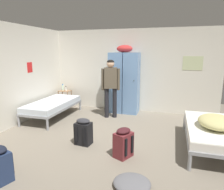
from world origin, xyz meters
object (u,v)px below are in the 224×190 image
Objects in this scene: bed_left_rear at (53,105)px; bedding_heap at (216,122)px; locker_bank at (124,82)px; backpack_maroon at (123,143)px; bed_right at (210,130)px; clothes_pile_grey at (132,183)px; person_traveler at (111,83)px; shelf_unit at (65,97)px; water_bottle at (63,88)px; lotion_bottle at (66,89)px; backpack_black at (84,132)px.

bed_left_rear is 4.21m from bedding_heap.
backpack_maroon is (0.64, -2.76, -0.71)m from locker_bank.
locker_bank is at bearing 138.15° from bed_right.
bedding_heap is (0.07, -0.11, 0.22)m from bed_right.
person_traveler is at bearing 112.52° from clothes_pile_grey.
locker_bank is 3.09m from bedding_heap.
bedding_heap reaches higher than shelf_unit.
clothes_pile_grey is at bearing -127.36° from bed_right.
shelf_unit is at bearing 130.45° from clothes_pile_grey.
backpack_maroon is (2.81, -2.80, -0.41)m from water_bottle.
person_traveler is at bearing -111.34° from locker_bank.
bedding_heap is at bearing -25.64° from lotion_bottle.
locker_bank is 2.04m from lotion_bottle.
bed_right is at bearing 26.92° from backpack_maroon.
shelf_unit is 0.33m from water_bottle.
lotion_bottle is (-4.21, 1.95, 0.26)m from bed_right.
lotion_bottle is at bearing 130.12° from clothes_pile_grey.
lotion_bottle is at bearing 134.16° from backpack_maroon.
locker_bank is at bearing 84.00° from backpack_black.
bed_right is at bearing -11.71° from bed_left_rear.
bed_right is at bearing -41.85° from locker_bank.
person_traveler is 7.56× the size of water_bottle.
person_traveler is at bearing -18.99° from lotion_bottle.
bed_left_rear is 3.54× the size of clothes_pile_grey.
bedding_heap is at bearing -25.51° from water_bottle.
lotion_bottle is at bearing -21.80° from water_bottle.
locker_bank is at bearing 103.07° from backpack_maroon.
backpack_maroon reaches higher than bed_right.
bedding_heap is 4.86× the size of lotion_bottle.
backpack_black is (-2.46, -0.51, -0.12)m from bed_right.
clothes_pile_grey is (1.23, -1.09, -0.20)m from backpack_black.
locker_bank is 3.76× the size of backpack_maroon.
bed_left_rear is 1.78m from person_traveler.
locker_bank is at bearing -1.04° from water_bottle.
bed_left_rear is 1.15× the size of person_traveler.
person_traveler is 10.19× the size of lotion_bottle.
backpack_maroon is (-1.62, -0.68, -0.34)m from bedding_heap.
bed_right is at bearing 121.75° from bedding_heap.
water_bottle is at bearing 105.75° from bed_left_rear.
bed_left_rear is at bearing 146.72° from backpack_maroon.
shelf_unit is 0.30× the size of bed_left_rear.
shelf_unit reaches higher than backpack_black.
bedding_heap is at bearing -29.94° from person_traveler.
shelf_unit is 1.18m from bed_left_rear.
lotion_bottle is (-1.77, 0.61, -0.36)m from person_traveler.
bedding_heap is 1.44× the size of backpack_black.
backpack_black is at bearing -96.00° from locker_bank.
water_bottle is 3.98m from backpack_maroon.
locker_bank is at bearing 68.66° from person_traveler.
bed_right is 2.40× the size of bedding_heap.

